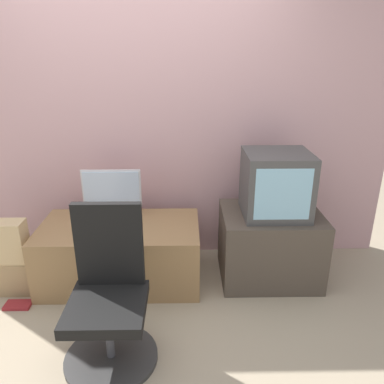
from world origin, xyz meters
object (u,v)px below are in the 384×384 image
object	(u,v)px
mouse	(137,227)
book	(18,305)
main_monitor	(112,193)
keyboard	(110,228)
office_chair	(109,302)
cardboard_box_lower	(17,276)
crt_tv	(276,184)

from	to	relation	value
mouse	book	xyz separation A→B (m)	(-0.89, -0.30, -0.50)
main_monitor	keyboard	distance (m)	0.30
office_chair	cardboard_box_lower	xyz separation A→B (m)	(-0.87, 0.66, -0.24)
main_monitor	mouse	world-z (taller)	main_monitor
cardboard_box_lower	crt_tv	bearing A→B (deg)	4.89
mouse	office_chair	size ratio (longest dim) A/B	0.05
keyboard	mouse	size ratio (longest dim) A/B	6.21
keyboard	cardboard_box_lower	xyz separation A→B (m)	(-0.75, -0.09, -0.36)
crt_tv	cardboard_box_lower	distance (m)	2.17
mouse	book	distance (m)	1.06
office_chair	crt_tv	bearing A→B (deg)	35.55
cardboard_box_lower	mouse	bearing A→B (deg)	5.92
keyboard	mouse	distance (m)	0.21
mouse	cardboard_box_lower	size ratio (longest dim) A/B	0.19
cardboard_box_lower	book	distance (m)	0.24
main_monitor	book	bearing A→B (deg)	-143.30
mouse	keyboard	bearing A→B (deg)	-178.50
crt_tv	book	size ratio (longest dim) A/B	2.59
mouse	crt_tv	xyz separation A→B (m)	(1.09, 0.08, 0.32)
book	cardboard_box_lower	bearing A→B (deg)	109.39
main_monitor	mouse	size ratio (longest dim) A/B	9.14
main_monitor	keyboard	xyz separation A→B (m)	(0.01, -0.21, -0.21)
mouse	cardboard_box_lower	distance (m)	1.03
main_monitor	office_chair	distance (m)	1.03
main_monitor	office_chair	bearing A→B (deg)	-82.25
main_monitor	cardboard_box_lower	bearing A→B (deg)	-157.69
main_monitor	keyboard	bearing A→B (deg)	-88.37
crt_tv	office_chair	distance (m)	1.51
main_monitor	crt_tv	distance (m)	1.32
mouse	cardboard_box_lower	bearing A→B (deg)	-174.08
main_monitor	cardboard_box_lower	xyz separation A→B (m)	(-0.74, -0.30, -0.58)
crt_tv	office_chair	size ratio (longest dim) A/B	0.52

